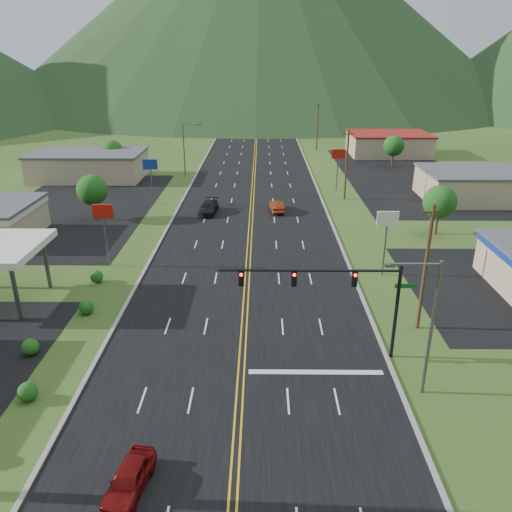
{
  "coord_description": "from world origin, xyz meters",
  "views": [
    {
      "loc": [
        1.29,
        -16.03,
        19.83
      ],
      "look_at": [
        0.89,
        21.66,
        4.5
      ],
      "focal_mm": 35.0,
      "sensor_mm": 36.0,
      "label": 1
    }
  ],
  "objects_px": {
    "streetlight_east": "(427,320)",
    "streetlight_west": "(186,146)",
    "traffic_signal": "(339,288)",
    "car_red_far": "(277,206)",
    "car_dark_mid": "(209,208)",
    "car_red_near": "(129,479)"
  },
  "relations": [
    {
      "from": "streetlight_east",
      "to": "streetlight_west",
      "type": "height_order",
      "value": "same"
    },
    {
      "from": "car_red_near",
      "to": "car_dark_mid",
      "type": "relative_size",
      "value": 0.76
    },
    {
      "from": "streetlight_east",
      "to": "streetlight_west",
      "type": "distance_m",
      "value": 64.21
    },
    {
      "from": "car_red_near",
      "to": "streetlight_west",
      "type": "bearing_deg",
      "value": 104.92
    },
    {
      "from": "traffic_signal",
      "to": "car_dark_mid",
      "type": "relative_size",
      "value": 2.48
    },
    {
      "from": "car_dark_mid",
      "to": "car_red_near",
      "type": "bearing_deg",
      "value": -84.59
    },
    {
      "from": "car_red_near",
      "to": "car_red_far",
      "type": "bearing_deg",
      "value": 89.04
    },
    {
      "from": "car_red_near",
      "to": "traffic_signal",
      "type": "bearing_deg",
      "value": 54.96
    },
    {
      "from": "streetlight_east",
      "to": "streetlight_west",
      "type": "relative_size",
      "value": 1.0
    },
    {
      "from": "streetlight_east",
      "to": "traffic_signal",
      "type": "bearing_deg",
      "value": 139.61
    },
    {
      "from": "car_red_far",
      "to": "streetlight_east",
      "type": "bearing_deg",
      "value": 94.76
    },
    {
      "from": "streetlight_east",
      "to": "car_red_near",
      "type": "height_order",
      "value": "streetlight_east"
    },
    {
      "from": "streetlight_west",
      "to": "car_dark_mid",
      "type": "height_order",
      "value": "streetlight_west"
    },
    {
      "from": "traffic_signal",
      "to": "car_dark_mid",
      "type": "xyz_separation_m",
      "value": [
        -12.19,
        33.84,
        -4.56
      ]
    },
    {
      "from": "traffic_signal",
      "to": "car_red_near",
      "type": "bearing_deg",
      "value": -134.38
    },
    {
      "from": "streetlight_east",
      "to": "car_dark_mid",
      "type": "bearing_deg",
      "value": 114.04
    },
    {
      "from": "streetlight_east",
      "to": "car_dark_mid",
      "type": "relative_size",
      "value": 1.7
    },
    {
      "from": "streetlight_west",
      "to": "car_red_near",
      "type": "bearing_deg",
      "value": -84.42
    },
    {
      "from": "streetlight_east",
      "to": "car_red_far",
      "type": "height_order",
      "value": "streetlight_east"
    },
    {
      "from": "streetlight_east",
      "to": "streetlight_west",
      "type": "bearing_deg",
      "value": 110.86
    },
    {
      "from": "traffic_signal",
      "to": "car_red_far",
      "type": "xyz_separation_m",
      "value": [
        -3.08,
        34.75,
        -4.59
      ]
    },
    {
      "from": "car_dark_mid",
      "to": "car_red_far",
      "type": "height_order",
      "value": "car_dark_mid"
    }
  ]
}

